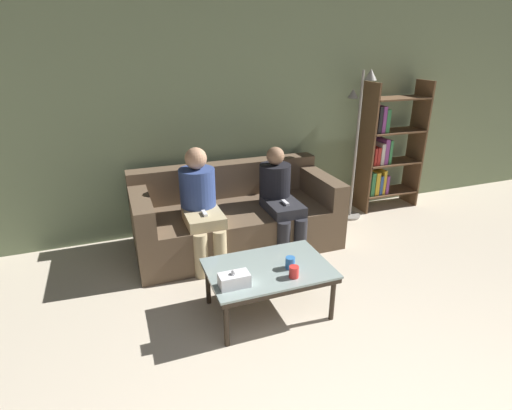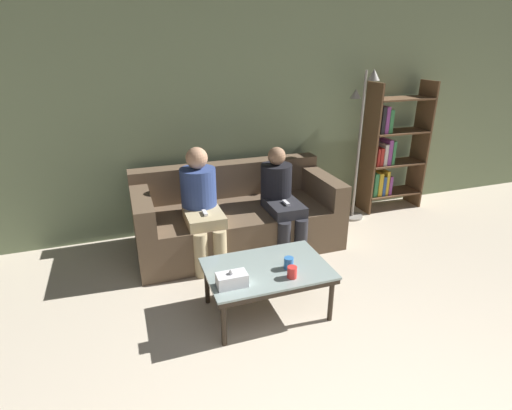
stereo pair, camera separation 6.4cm
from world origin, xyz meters
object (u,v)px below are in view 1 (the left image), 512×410
(couch, at_px, (235,217))
(seated_person_mid_left, at_px, (279,197))
(cup_near_right, at_px, (290,263))
(standing_lamp, at_px, (359,131))
(tissue_box, at_px, (234,280))
(seated_person_left_end, at_px, (200,202))
(coffee_table, at_px, (269,272))
(bookshelf, at_px, (385,151))
(cup_near_left, at_px, (294,272))

(couch, bearing_deg, seated_person_mid_left, -29.32)
(cup_near_right, bearing_deg, standing_lamp, 43.96)
(cup_near_right, xyz_separation_m, tissue_box, (-0.48, -0.09, 0.01))
(seated_person_left_end, bearing_deg, seated_person_mid_left, -1.79)
(coffee_table, relative_size, tissue_box, 4.34)
(coffee_table, distance_m, seated_person_mid_left, 1.14)
(coffee_table, relative_size, bookshelf, 0.60)
(bookshelf, distance_m, seated_person_mid_left, 1.78)
(coffee_table, relative_size, seated_person_left_end, 0.85)
(couch, relative_size, coffee_table, 2.19)
(coffee_table, bearing_deg, cup_near_right, -23.42)
(coffee_table, height_order, seated_person_mid_left, seated_person_mid_left)
(tissue_box, relative_size, seated_person_left_end, 0.20)
(seated_person_left_end, relative_size, seated_person_mid_left, 1.06)
(cup_near_left, bearing_deg, coffee_table, 122.64)
(cup_near_right, distance_m, tissue_box, 0.49)
(cup_near_left, xyz_separation_m, cup_near_right, (0.03, 0.13, 0.00))
(couch, distance_m, cup_near_left, 1.42)
(couch, bearing_deg, cup_near_left, -89.51)
(couch, bearing_deg, tissue_box, -107.70)
(tissue_box, xyz_separation_m, standing_lamp, (2.01, 1.56, 0.62))
(couch, distance_m, standing_lamp, 1.76)
(cup_near_left, bearing_deg, bookshelf, 40.03)
(coffee_table, distance_m, cup_near_left, 0.24)
(bookshelf, xyz_separation_m, seated_person_mid_left, (-1.68, -0.56, -0.19))
(cup_near_left, height_order, seated_person_mid_left, seated_person_mid_left)
(cup_near_left, height_order, bookshelf, bookshelf)
(seated_person_mid_left, bearing_deg, seated_person_left_end, 178.21)
(standing_lamp, bearing_deg, tissue_box, -142.14)
(couch, xyz_separation_m, bookshelf, (2.09, 0.33, 0.45))
(tissue_box, relative_size, seated_person_mid_left, 0.21)
(cup_near_left, distance_m, seated_person_mid_left, 1.26)
(coffee_table, xyz_separation_m, cup_near_left, (0.12, -0.19, 0.09))
(couch, relative_size, standing_lamp, 1.19)
(seated_person_mid_left, bearing_deg, cup_near_left, -108.38)
(cup_near_right, xyz_separation_m, bookshelf, (2.05, 1.62, 0.30))
(cup_near_right, bearing_deg, seated_person_mid_left, 70.95)
(coffee_table, height_order, bookshelf, bookshelf)
(couch, xyz_separation_m, seated_person_left_end, (-0.41, -0.20, 0.30))
(tissue_box, bearing_deg, bookshelf, 33.99)
(coffee_table, xyz_separation_m, standing_lamp, (1.68, 1.41, 0.71))
(couch, height_order, seated_person_mid_left, seated_person_mid_left)
(cup_near_left, height_order, tissue_box, tissue_box)
(tissue_box, height_order, bookshelf, bookshelf)
(tissue_box, bearing_deg, seated_person_left_end, 88.43)
(seated_person_left_end, bearing_deg, cup_near_right, -67.60)
(bookshelf, relative_size, standing_lamp, 0.91)
(cup_near_left, distance_m, standing_lamp, 2.32)
(cup_near_left, height_order, seated_person_left_end, seated_person_left_end)
(bookshelf, distance_m, standing_lamp, 0.63)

